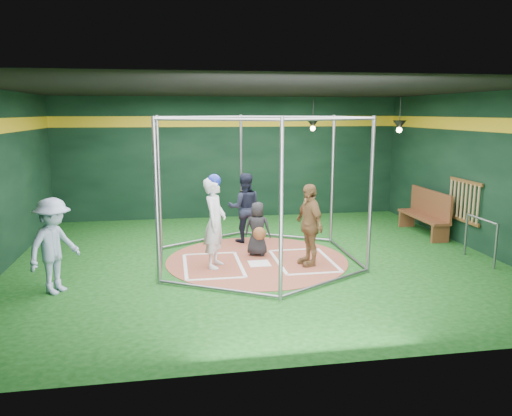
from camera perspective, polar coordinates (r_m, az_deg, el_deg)
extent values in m
cube|color=#0D3D0E|center=(10.56, 0.09, -6.03)|extent=(10.00, 9.00, 0.02)
cube|color=black|center=(10.11, 0.10, 13.37)|extent=(10.00, 9.00, 0.02)
cube|color=black|center=(14.61, -2.92, 5.73)|extent=(10.00, 0.10, 3.50)
cube|color=black|center=(5.87, 7.59, -2.16)|extent=(10.00, 0.10, 3.50)
cube|color=black|center=(12.08, 24.22, 3.70)|extent=(0.10, 9.00, 3.50)
cube|color=gold|center=(14.53, -2.95, 9.85)|extent=(10.00, 0.01, 0.30)
cube|color=gold|center=(11.99, 24.49, 8.68)|extent=(0.01, 9.00, 0.30)
cylinder|color=#984C37|center=(10.55, 0.09, -5.94)|extent=(3.80, 3.80, 0.01)
cube|color=white|center=(10.27, 0.38, -6.36)|extent=(0.43, 0.43, 0.01)
cube|color=white|center=(11.01, -5.34, -5.21)|extent=(1.10, 0.07, 0.01)
cube|color=white|center=(9.40, -4.53, -8.06)|extent=(1.10, 0.07, 0.01)
cube|color=white|center=(10.17, -8.08, -6.64)|extent=(0.07, 1.70, 0.01)
cube|color=white|center=(10.26, -1.89, -6.39)|extent=(0.07, 1.70, 0.01)
cube|color=white|center=(11.30, 4.34, -4.77)|extent=(1.10, 0.07, 0.01)
cube|color=white|center=(9.74, 6.77, -7.42)|extent=(1.10, 0.07, 0.01)
cube|color=white|center=(10.39, 2.51, -6.17)|extent=(0.07, 1.70, 0.01)
cube|color=white|center=(10.67, 8.33, -5.82)|extent=(0.07, 1.70, 0.01)
cylinder|color=gray|center=(11.81, 8.71, 3.17)|extent=(0.07, 0.07, 3.00)
cylinder|color=gray|center=(12.47, -1.71, 3.69)|extent=(0.07, 0.07, 3.00)
cylinder|color=gray|center=(11.22, -11.01, 2.68)|extent=(0.07, 0.07, 3.00)
cylinder|color=gray|center=(8.95, -11.30, 0.61)|extent=(0.07, 0.07, 3.00)
cylinder|color=gray|center=(8.00, 2.90, -0.40)|extent=(0.07, 0.07, 3.00)
cylinder|color=gray|center=(9.68, 12.98, 1.32)|extent=(0.07, 0.07, 3.00)
cylinder|color=gray|center=(11.99, 3.44, 10.34)|extent=(2.02, 1.20, 0.06)
cylinder|color=gray|center=(12.36, 3.29, -3.23)|extent=(2.02, 1.20, 0.06)
cylinder|color=gray|center=(11.70, -6.26, 10.28)|extent=(2.02, 1.20, 0.06)
cylinder|color=gray|center=(12.08, -5.98, -3.60)|extent=(2.02, 1.20, 0.06)
cylinder|color=gray|center=(9.96, -11.45, 10.03)|extent=(0.06, 2.30, 0.06)
cylinder|color=gray|center=(10.40, -10.85, -6.14)|extent=(0.06, 2.30, 0.06)
cylinder|color=gray|center=(8.26, -4.76, 10.07)|extent=(2.02, 1.20, 0.06)
cylinder|color=gray|center=(8.79, -4.45, -9.18)|extent=(2.02, 1.20, 0.06)
cylinder|color=gray|center=(8.66, 8.69, 10.02)|extent=(2.02, 1.20, 0.06)
cylinder|color=gray|center=(9.17, 8.17, -8.40)|extent=(2.02, 1.20, 0.06)
cylinder|color=gray|center=(10.62, 10.91, 10.09)|extent=(0.06, 2.30, 0.06)
cylinder|color=gray|center=(11.04, 10.37, -5.12)|extent=(0.06, 2.30, 0.06)
cube|color=brown|center=(12.41, 22.88, 2.80)|extent=(0.05, 1.25, 0.08)
cube|color=brown|center=(12.55, 22.58, -1.27)|extent=(0.05, 1.25, 0.08)
cylinder|color=tan|center=(12.01, 24.04, 0.29)|extent=(0.06, 0.06, 0.85)
cylinder|color=tan|center=(12.14, 23.63, 0.43)|extent=(0.06, 0.06, 0.85)
cylinder|color=tan|center=(12.27, 23.23, 0.56)|extent=(0.06, 0.06, 0.85)
cylinder|color=tan|center=(12.40, 22.84, 0.69)|extent=(0.06, 0.06, 0.85)
cylinder|color=tan|center=(12.53, 22.46, 0.82)|extent=(0.06, 0.06, 0.85)
cylinder|color=tan|center=(12.66, 22.09, 0.94)|extent=(0.06, 0.06, 0.85)
cylinder|color=tan|center=(12.79, 21.72, 1.06)|extent=(0.06, 0.06, 0.85)
cylinder|color=tan|center=(12.92, 21.36, 1.18)|extent=(0.06, 0.06, 0.85)
cone|color=black|center=(14.11, 6.52, 9.56)|extent=(0.34, 0.34, 0.22)
sphere|color=#FFD899|center=(14.12, 6.50, 9.03)|extent=(0.14, 0.14, 0.14)
cylinder|color=black|center=(14.11, 6.55, 10.98)|extent=(0.02, 0.02, 0.70)
cone|color=black|center=(13.25, 16.07, 9.13)|extent=(0.34, 0.34, 0.22)
sphere|color=#FFD899|center=(13.26, 16.04, 8.57)|extent=(0.14, 0.14, 0.14)
cylinder|color=black|center=(13.25, 16.15, 10.64)|extent=(0.02, 0.02, 0.70)
imported|color=silver|center=(9.89, -4.72, -1.70)|extent=(0.63, 0.76, 1.80)
sphere|color=navy|center=(9.74, -4.80, 3.13)|extent=(0.26, 0.26, 0.26)
imported|color=#A27845|center=(10.09, 6.09, -1.90)|extent=(0.60, 1.03, 1.66)
imported|color=black|center=(10.74, 0.16, -2.38)|extent=(0.67, 0.56, 1.17)
sphere|color=brown|center=(10.51, 0.40, -2.93)|extent=(0.28, 0.28, 0.28)
imported|color=black|center=(11.82, -1.32, 0.03)|extent=(0.84, 0.67, 1.65)
imported|color=#9EB0D1|center=(9.17, -22.11, -4.04)|extent=(1.10, 1.23, 1.65)
cube|color=brown|center=(13.35, 18.54, -0.95)|extent=(0.45, 1.94, 0.06)
cube|color=brown|center=(13.37, 19.32, 0.57)|extent=(0.06, 1.94, 0.65)
cube|color=brown|center=(12.66, 20.30, -2.79)|extent=(0.43, 0.09, 0.43)
cube|color=brown|center=(14.14, 16.84, -1.19)|extent=(0.43, 0.09, 0.43)
cylinder|color=gray|center=(10.93, 25.73, -3.99)|extent=(0.05, 0.05, 0.92)
cylinder|color=gray|center=(11.75, 22.87, -2.78)|extent=(0.05, 0.05, 0.92)
cylinder|color=gray|center=(11.25, 24.42, -1.19)|extent=(0.05, 1.02, 0.05)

